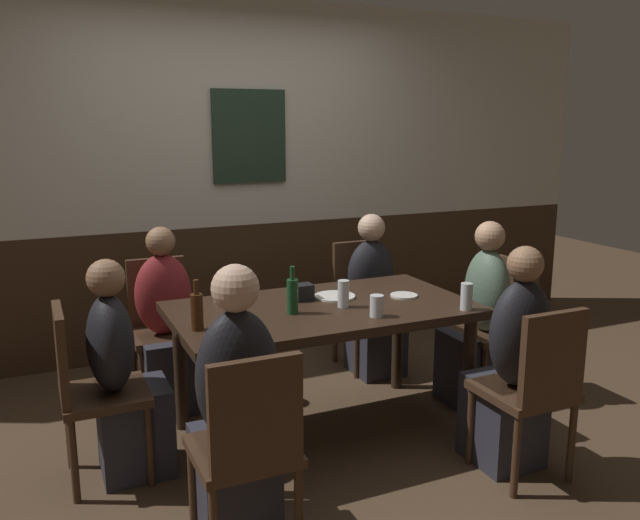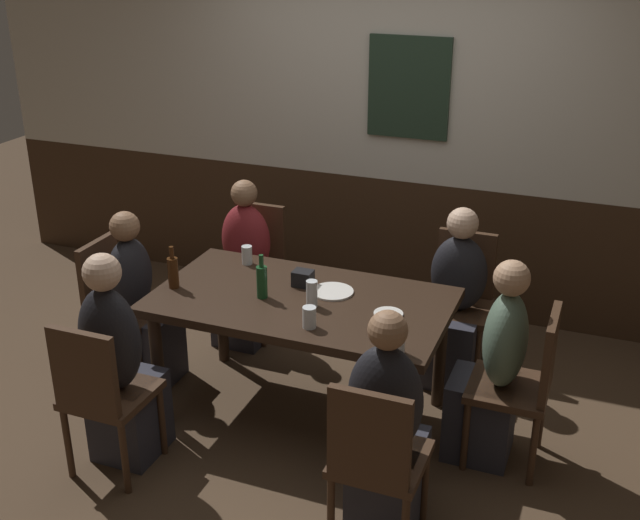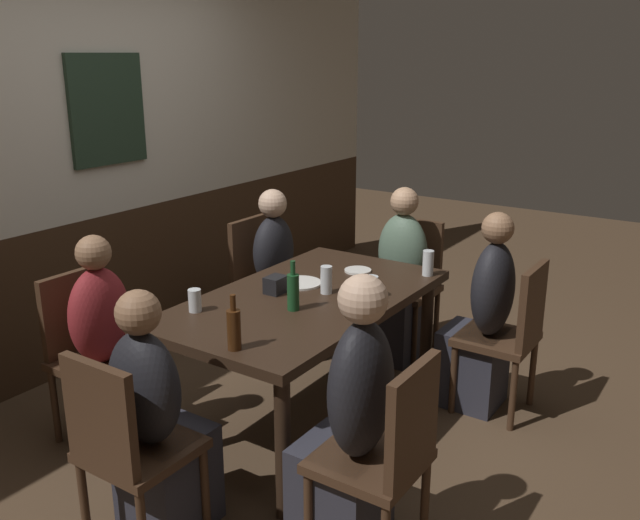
% 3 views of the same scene
% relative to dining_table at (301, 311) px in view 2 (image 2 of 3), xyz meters
% --- Properties ---
extents(ground_plane, '(12.00, 12.00, 0.00)m').
position_rel_dining_table_xyz_m(ground_plane, '(0.00, 0.00, -0.66)').
color(ground_plane, '#4C3826').
extents(wall_back, '(6.40, 0.13, 2.60)m').
position_rel_dining_table_xyz_m(wall_back, '(0.00, 1.65, 0.64)').
color(wall_back, '#3D2819').
rests_on(wall_back, ground_plane).
extents(dining_table, '(1.62, 0.91, 0.74)m').
position_rel_dining_table_xyz_m(dining_table, '(0.00, 0.00, 0.00)').
color(dining_table, black).
rests_on(dining_table, ground_plane).
extents(chair_right_far, '(0.40, 0.40, 0.88)m').
position_rel_dining_table_xyz_m(chair_right_far, '(0.71, 0.87, -0.16)').
color(chair_right_far, '#422B1C').
rests_on(chair_right_far, ground_plane).
extents(chair_right_near, '(0.40, 0.40, 0.88)m').
position_rel_dining_table_xyz_m(chair_right_near, '(0.71, -0.87, -0.16)').
color(chair_right_near, '#422B1C').
rests_on(chair_right_near, ground_plane).
extents(chair_head_west, '(0.40, 0.40, 0.88)m').
position_rel_dining_table_xyz_m(chair_head_west, '(-1.22, 0.00, -0.16)').
color(chair_head_west, '#422B1C').
rests_on(chair_head_west, ground_plane).
extents(chair_left_far, '(0.40, 0.40, 0.88)m').
position_rel_dining_table_xyz_m(chair_left_far, '(-0.71, 0.87, -0.16)').
color(chair_left_far, '#422B1C').
rests_on(chair_left_far, ground_plane).
extents(chair_head_east, '(0.40, 0.40, 0.88)m').
position_rel_dining_table_xyz_m(chair_head_east, '(1.22, 0.00, -0.16)').
color(chair_head_east, '#422B1C').
rests_on(chair_head_east, ground_plane).
extents(chair_left_near, '(0.40, 0.40, 0.88)m').
position_rel_dining_table_xyz_m(chair_left_near, '(-0.71, -0.87, -0.16)').
color(chair_left_near, '#422B1C').
rests_on(chair_left_near, ground_plane).
extents(person_right_far, '(0.34, 0.37, 1.10)m').
position_rel_dining_table_xyz_m(person_right_far, '(0.71, 0.71, -0.19)').
color(person_right_far, '#2D2D38').
rests_on(person_right_far, ground_plane).
extents(person_right_near, '(0.34, 0.37, 1.14)m').
position_rel_dining_table_xyz_m(person_right_near, '(0.71, -0.71, -0.18)').
color(person_right_near, '#2D2D38').
rests_on(person_right_near, ground_plane).
extents(person_head_west, '(0.37, 0.34, 1.09)m').
position_rel_dining_table_xyz_m(person_head_west, '(-1.06, 0.00, -0.20)').
color(person_head_west, '#2D2D38').
rests_on(person_head_west, ground_plane).
extents(person_left_far, '(0.34, 0.37, 1.11)m').
position_rel_dining_table_xyz_m(person_left_far, '(-0.71, 0.71, -0.19)').
color(person_left_far, '#2D2D38').
rests_on(person_left_far, ground_plane).
extents(person_head_east, '(0.37, 0.34, 1.13)m').
position_rel_dining_table_xyz_m(person_head_east, '(1.06, 0.00, -0.18)').
color(person_head_east, '#2D2D38').
rests_on(person_head_east, ground_plane).
extents(person_left_near, '(0.34, 0.37, 1.19)m').
position_rel_dining_table_xyz_m(person_left_near, '(-0.71, -0.71, -0.16)').
color(person_left_near, '#2D2D38').
rests_on(person_left_near, ground_plane).
extents(pint_glass_pale, '(0.06, 0.06, 0.15)m').
position_rel_dining_table_xyz_m(pint_glass_pale, '(0.09, -0.07, 0.15)').
color(pint_glass_pale, silver).
rests_on(pint_glass_pale, dining_table).
extents(highball_clear, '(0.07, 0.07, 0.11)m').
position_rel_dining_table_xyz_m(highball_clear, '(0.17, -0.30, 0.13)').
color(highball_clear, silver).
rests_on(highball_clear, dining_table).
extents(beer_glass_half, '(0.06, 0.06, 0.15)m').
position_rel_dining_table_xyz_m(beer_glass_half, '(0.66, -0.38, 0.15)').
color(beer_glass_half, silver).
rests_on(beer_glass_half, dining_table).
extents(beer_glass_tall, '(0.06, 0.06, 0.11)m').
position_rel_dining_table_xyz_m(beer_glass_tall, '(-0.48, 0.32, 0.13)').
color(beer_glass_tall, silver).
rests_on(beer_glass_tall, dining_table).
extents(beer_bottle_green, '(0.06, 0.06, 0.25)m').
position_rel_dining_table_xyz_m(beer_bottle_green, '(-0.20, -0.07, 0.18)').
color(beer_bottle_green, '#194723').
rests_on(beer_bottle_green, dining_table).
extents(beer_bottle_brown, '(0.06, 0.06, 0.25)m').
position_rel_dining_table_xyz_m(beer_bottle_brown, '(-0.72, -0.13, 0.18)').
color(beer_bottle_brown, '#42230F').
rests_on(beer_bottle_brown, dining_table).
extents(plate_white_large, '(0.23, 0.23, 0.01)m').
position_rel_dining_table_xyz_m(plate_white_large, '(0.14, 0.13, 0.09)').
color(plate_white_large, white).
rests_on(plate_white_large, dining_table).
extents(plate_white_small, '(0.16, 0.16, 0.01)m').
position_rel_dining_table_xyz_m(plate_white_small, '(0.50, -0.02, 0.09)').
color(plate_white_small, white).
rests_on(plate_white_small, dining_table).
extents(condiment_caddy, '(0.11, 0.09, 0.09)m').
position_rel_dining_table_xyz_m(condiment_caddy, '(-0.05, 0.15, 0.13)').
color(condiment_caddy, black).
rests_on(condiment_caddy, dining_table).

